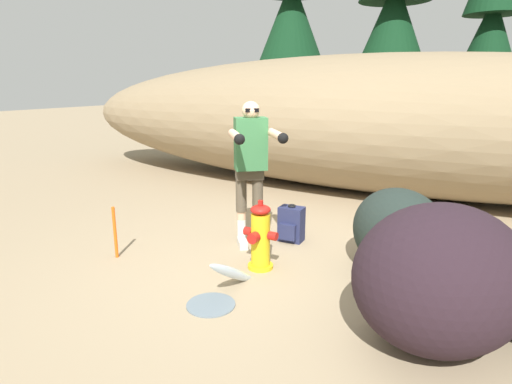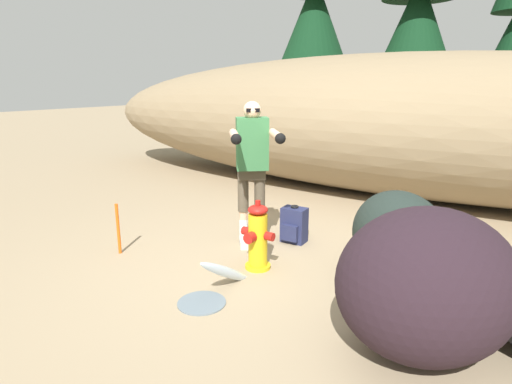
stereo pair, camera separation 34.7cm
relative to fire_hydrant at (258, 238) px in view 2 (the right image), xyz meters
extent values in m
cube|color=#998466|center=(0.06, 0.17, -0.37)|extent=(56.00, 56.00, 0.04)
ellipsoid|color=#897556|center=(0.06, 4.08, 0.87)|extent=(13.57, 3.20, 2.44)
cylinder|color=gold|center=(0.00, 0.00, -0.33)|extent=(0.27, 0.27, 0.04)
cylinder|color=gold|center=(0.00, 0.00, -0.03)|extent=(0.20, 0.20, 0.57)
ellipsoid|color=red|center=(0.00, 0.00, 0.31)|extent=(0.21, 0.21, 0.10)
cylinder|color=red|center=(0.00, 0.00, 0.38)|extent=(0.06, 0.06, 0.05)
cylinder|color=red|center=(-0.15, 0.00, 0.04)|extent=(0.09, 0.09, 0.09)
cylinder|color=red|center=(0.15, 0.00, 0.04)|extent=(0.09, 0.09, 0.09)
cylinder|color=red|center=(0.00, -0.14, 0.04)|extent=(0.11, 0.09, 0.11)
ellipsoid|color=silver|center=(0.00, -0.53, -0.19)|extent=(0.10, 0.82, 0.56)
cylinder|color=slate|center=(0.00, -0.91, -0.34)|extent=(0.44, 0.44, 0.01)
cube|color=beige|center=(-0.34, 0.56, -0.30)|extent=(0.24, 0.26, 0.09)
cylinder|color=white|center=(-0.37, 0.61, -0.14)|extent=(0.10, 0.10, 0.24)
cylinder|color=#DBAD89|center=(-0.37, 0.61, 0.03)|extent=(0.10, 0.10, 0.10)
cylinder|color=brown|center=(-0.37, 0.61, 0.30)|extent=(0.13, 0.13, 0.43)
cube|color=beige|center=(-0.49, 0.43, -0.30)|extent=(0.24, 0.26, 0.09)
cylinder|color=white|center=(-0.53, 0.48, -0.14)|extent=(0.10, 0.10, 0.24)
cylinder|color=#DBAD89|center=(-0.53, 0.48, 0.03)|extent=(0.10, 0.10, 0.10)
cylinder|color=brown|center=(-0.53, 0.48, 0.30)|extent=(0.13, 0.13, 0.43)
cube|color=brown|center=(-0.45, 0.54, 0.57)|extent=(0.37, 0.36, 0.16)
cube|color=#336B3D|center=(-0.39, 0.47, 0.91)|extent=(0.43, 0.42, 0.60)
cube|color=#511E19|center=(-0.52, 0.62, 0.94)|extent=(0.32, 0.30, 0.40)
sphere|color=#DBAD89|center=(-0.38, 0.45, 1.29)|extent=(0.20, 0.20, 0.20)
cube|color=black|center=(-0.32, 0.39, 1.30)|extent=(0.13, 0.11, 0.04)
cylinder|color=#DBAD89|center=(0.02, 0.33, 1.05)|extent=(0.44, 0.50, 0.09)
sphere|color=black|center=(0.19, 0.12, 1.05)|extent=(0.11, 0.11, 0.11)
cylinder|color=#DBAD89|center=(-0.32, 0.04, 1.05)|extent=(0.44, 0.50, 0.09)
sphere|color=black|center=(-0.15, -0.16, 1.05)|extent=(0.11, 0.11, 0.11)
cube|color=#23284C|center=(-0.06, 0.91, -0.13)|extent=(0.31, 0.22, 0.44)
cube|color=#23284C|center=(-0.05, 0.78, -0.19)|extent=(0.21, 0.07, 0.20)
torus|color=black|center=(-0.06, 0.91, 0.11)|extent=(0.10, 0.10, 0.02)
cube|color=black|center=(0.02, 1.03, -0.13)|extent=(0.05, 0.03, 0.37)
cube|color=black|center=(-0.15, 1.02, -0.13)|extent=(0.05, 0.03, 0.37)
ellipsoid|color=#1F2925|center=(1.29, 0.63, 0.10)|extent=(1.41, 1.44, 0.90)
ellipsoid|color=black|center=(1.81, -0.56, 0.21)|extent=(1.72, 1.75, 1.11)
cylinder|color=#47331E|center=(-3.67, 8.51, 0.50)|extent=(0.31, 0.31, 1.70)
cone|color=#0F3319|center=(-3.67, 8.51, 2.97)|extent=(2.61, 2.61, 3.23)
cylinder|color=#47331E|center=(-0.63, 8.16, 0.16)|extent=(0.34, 0.34, 1.02)
cone|color=#0F3319|center=(-0.63, 8.16, 2.42)|extent=(2.80, 2.80, 3.50)
cylinder|color=#47331E|center=(1.60, 8.88, 0.21)|extent=(0.26, 0.26, 1.11)
cylinder|color=#E55914|center=(-1.57, -0.55, -0.05)|extent=(0.04, 0.04, 0.60)
camera|label=1|loc=(2.05, -3.71, 1.60)|focal=29.82mm
camera|label=2|loc=(2.35, -3.52, 1.60)|focal=29.82mm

